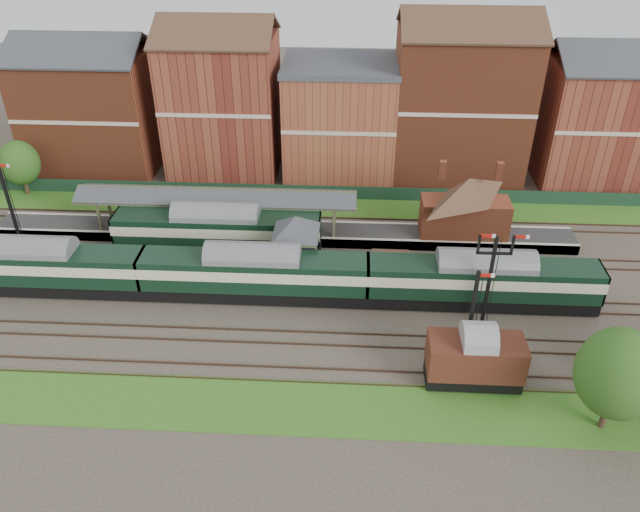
# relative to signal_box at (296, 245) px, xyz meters

# --- Properties ---
(ground) EXTENTS (160.00, 160.00, 0.00)m
(ground) POSITION_rel_signal_box_xyz_m (3.00, -3.25, -3.19)
(ground) COLOR #473D33
(ground) RESTS_ON ground
(grass_back) EXTENTS (90.00, 4.50, 0.06)m
(grass_back) POSITION_rel_signal_box_xyz_m (3.00, 12.75, -3.16)
(grass_back) COLOR #2D6619
(grass_back) RESTS_ON ground
(grass_front) EXTENTS (90.00, 5.00, 0.06)m
(grass_front) POSITION_rel_signal_box_xyz_m (3.00, -15.25, -3.16)
(grass_front) COLOR #2D6619
(grass_front) RESTS_ON ground
(fence) EXTENTS (90.00, 0.12, 1.50)m
(fence) POSITION_rel_signal_box_xyz_m (3.00, 14.75, -2.44)
(fence) COLOR #193823
(fence) RESTS_ON ground
(platform) EXTENTS (55.00, 3.40, 1.00)m
(platform) POSITION_rel_signal_box_xyz_m (-2.00, 6.50, -2.69)
(platform) COLOR #2D2D2D
(platform) RESTS_ON ground
(signal_box) EXTENTS (5.40, 5.40, 6.00)m
(signal_box) POSITION_rel_signal_box_xyz_m (0.00, 0.00, 0.00)
(signal_box) COLOR #6C7F5A
(signal_box) RESTS_ON ground
(brick_hut) EXTENTS (3.20, 2.64, 2.94)m
(brick_hut) POSITION_rel_signal_box_xyz_m (8.00, 0.00, -2.00)
(brick_hut) COLOR maroon
(brick_hut) RESTS_ON ground
(station_building) EXTENTS (8.10, 8.10, 5.90)m
(station_building) POSITION_rel_signal_box_xyz_m (15.00, 6.50, 0.76)
(station_building) COLOR brown
(station_building) RESTS_ON platform
(canopy) EXTENTS (26.00, 3.89, 4.08)m
(canopy) POSITION_rel_signal_box_xyz_m (-8.00, 6.50, 1.39)
(canopy) COLOR #4D4C30
(canopy) RESTS_ON platform
(semaphore_bracket) EXTENTS (3.60, 0.25, 8.18)m
(semaphore_bracket) POSITION_rel_signal_box_xyz_m (15.04, -5.75, 1.44)
(semaphore_bracket) COLOR black
(semaphore_bracket) RESTS_ON ground
(semaphore_platform_end) EXTENTS (1.23, 0.25, 8.00)m
(semaphore_platform_end) POSITION_rel_signal_box_xyz_m (-26.98, 4.75, 0.96)
(semaphore_platform_end) COLOR black
(semaphore_platform_end) RESTS_ON ground
(semaphore_siding) EXTENTS (1.23, 0.25, 8.00)m
(semaphore_siding) POSITION_rel_signal_box_xyz_m (13.02, -10.25, 0.96)
(semaphore_siding) COLOR black
(semaphore_siding) RESTS_ON ground
(town_backdrop) EXTENTS (69.00, 10.00, 16.00)m
(town_backdrop) POSITION_rel_signal_box_xyz_m (2.82, 21.75, 3.81)
(town_backdrop) COLOR brown
(town_backdrop) RESTS_ON ground
(dmu_train) EXTENTS (55.15, 2.90, 4.24)m
(dmu_train) POSITION_rel_signal_box_xyz_m (-3.18, -3.25, -0.72)
(dmu_train) COLOR black
(dmu_train) RESTS_ON ground
(platform_railcar) EXTENTS (18.59, 2.93, 4.28)m
(platform_railcar) POSITION_rel_signal_box_xyz_m (-7.42, 3.25, -0.69)
(platform_railcar) COLOR black
(platform_railcar) RESTS_ON ground
(goods_van_a) EXTENTS (6.46, 2.80, 3.92)m
(goods_van_a) POSITION_rel_signal_box_xyz_m (13.22, -12.25, -0.98)
(goods_van_a) COLOR black
(goods_van_a) RESTS_ON ground
(tree_far) EXTENTS (5.22, 5.22, 7.62)m
(tree_far) POSITION_rel_signal_box_xyz_m (20.97, -15.85, 1.41)
(tree_far) COLOR #382619
(tree_far) RESTS_ON ground
(tree_back) EXTENTS (4.15, 4.15, 6.06)m
(tree_back) POSITION_rel_signal_box_xyz_m (-30.49, 14.07, 0.47)
(tree_back) COLOR #382619
(tree_back) RESTS_ON ground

